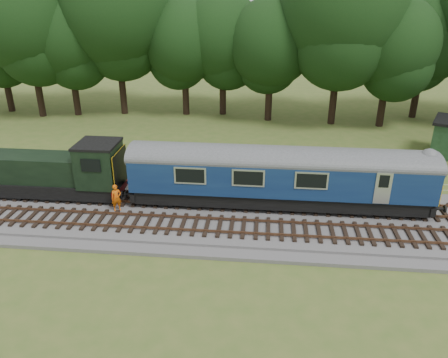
# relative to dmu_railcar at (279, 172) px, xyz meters

# --- Properties ---
(ground) EXTENTS (120.00, 120.00, 0.00)m
(ground) POSITION_rel_dmu_railcar_xyz_m (-5.42, -1.40, -2.61)
(ground) COLOR #456224
(ground) RESTS_ON ground
(ballast) EXTENTS (70.00, 7.00, 0.35)m
(ballast) POSITION_rel_dmu_railcar_xyz_m (-5.42, -1.40, -2.43)
(ballast) COLOR #4C4C4F
(ballast) RESTS_ON ground
(track_north) EXTENTS (67.20, 2.40, 0.21)m
(track_north) POSITION_rel_dmu_railcar_xyz_m (-5.42, -0.00, -2.19)
(track_north) COLOR black
(track_north) RESTS_ON ballast
(track_south) EXTENTS (67.20, 2.40, 0.21)m
(track_south) POSITION_rel_dmu_railcar_xyz_m (-5.42, -3.00, -2.19)
(track_south) COLOR black
(track_south) RESTS_ON ballast
(fence) EXTENTS (64.00, 0.12, 1.00)m
(fence) POSITION_rel_dmu_railcar_xyz_m (-5.42, 3.10, -2.61)
(fence) COLOR #6B6054
(fence) RESTS_ON ground
(tree_line) EXTENTS (70.00, 8.00, 18.00)m
(tree_line) POSITION_rel_dmu_railcar_xyz_m (-5.42, 20.60, -2.61)
(tree_line) COLOR black
(tree_line) RESTS_ON ground
(dmu_railcar) EXTENTS (18.05, 2.86, 3.88)m
(dmu_railcar) POSITION_rel_dmu_railcar_xyz_m (0.00, 0.00, 0.00)
(dmu_railcar) COLOR black
(dmu_railcar) RESTS_ON ground
(shunter_loco) EXTENTS (8.91, 2.60, 3.38)m
(shunter_loco) POSITION_rel_dmu_railcar_xyz_m (-13.93, 0.00, -0.63)
(shunter_loco) COLOR black
(shunter_loco) RESTS_ON ground
(worker) EXTENTS (0.74, 0.66, 1.69)m
(worker) POSITION_rel_dmu_railcar_xyz_m (-9.73, -1.63, -1.41)
(worker) COLOR #DF5D0B
(worker) RESTS_ON ballast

